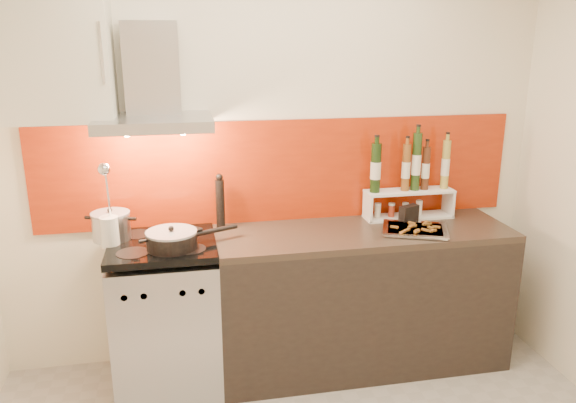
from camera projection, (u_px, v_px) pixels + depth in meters
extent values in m
cube|color=silver|center=(274.00, 158.00, 3.48)|extent=(3.40, 0.02, 2.60)
cube|color=#942108|center=(282.00, 171.00, 3.50)|extent=(3.00, 0.02, 0.64)
cube|color=#B7B7BA|center=(167.00, 319.00, 3.32)|extent=(0.60, 0.60, 0.84)
cube|color=black|center=(168.00, 359.00, 3.07)|extent=(0.50, 0.02, 0.40)
cube|color=#B7B7BA|center=(163.00, 294.00, 2.96)|extent=(0.56, 0.02, 0.12)
cube|color=#FF190C|center=(163.00, 294.00, 2.96)|extent=(0.10, 0.01, 0.04)
cube|color=black|center=(162.00, 245.00, 3.19)|extent=(0.60, 0.60, 0.04)
cube|color=black|center=(361.00, 300.00, 3.54)|extent=(1.80, 0.60, 0.86)
cube|color=#30261D|center=(364.00, 233.00, 3.41)|extent=(1.80, 0.60, 0.04)
cube|color=#B7B7BA|center=(154.00, 122.00, 3.04)|extent=(0.62, 0.50, 0.06)
cube|color=#B7B7BA|center=(152.00, 68.00, 3.10)|extent=(0.30, 0.18, 0.50)
sphere|color=#FFD18C|center=(126.00, 131.00, 3.02)|extent=(0.07, 0.07, 0.07)
sphere|color=#FFD18C|center=(183.00, 129.00, 3.08)|extent=(0.07, 0.07, 0.07)
cube|color=beige|center=(41.00, 52.00, 2.90)|extent=(0.70, 0.35, 0.72)
cylinder|color=#B7B7BA|center=(111.00, 227.00, 3.20)|extent=(0.21, 0.21, 0.15)
cylinder|color=#99999E|center=(110.00, 213.00, 3.17)|extent=(0.22, 0.22, 0.01)
sphere|color=black|center=(110.00, 210.00, 3.17)|extent=(0.03, 0.03, 0.03)
cylinder|color=black|center=(172.00, 241.00, 3.07)|extent=(0.28, 0.28, 0.09)
cylinder|color=#99999E|center=(171.00, 232.00, 3.06)|extent=(0.28, 0.28, 0.01)
sphere|color=black|center=(171.00, 228.00, 3.05)|extent=(0.03, 0.03, 0.03)
cylinder|color=black|center=(216.00, 230.00, 3.21)|extent=(0.26, 0.13, 0.03)
cylinder|color=silver|center=(110.00, 232.00, 3.11)|extent=(0.10, 0.10, 0.17)
cylinder|color=silver|center=(108.00, 193.00, 3.05)|extent=(0.01, 0.08, 0.32)
sphere|color=silver|center=(104.00, 169.00, 2.95)|extent=(0.07, 0.07, 0.07)
cylinder|color=black|center=(220.00, 204.00, 3.39)|extent=(0.05, 0.05, 0.30)
sphere|color=black|center=(219.00, 177.00, 3.34)|extent=(0.04, 0.04, 0.04)
cube|color=white|center=(408.00, 216.00, 3.63)|extent=(0.57, 0.16, 0.01)
cube|color=white|center=(368.00, 207.00, 3.56)|extent=(0.01, 0.16, 0.16)
cube|color=white|center=(448.00, 202.00, 3.66)|extent=(0.02, 0.16, 0.16)
cube|color=white|center=(409.00, 191.00, 3.58)|extent=(0.57, 0.16, 0.02)
cylinder|color=black|center=(376.00, 168.00, 3.49)|extent=(0.06, 0.06, 0.31)
cylinder|color=brown|center=(406.00, 168.00, 3.53)|extent=(0.05, 0.05, 0.30)
cylinder|color=#1E3513|center=(416.00, 162.00, 3.54)|extent=(0.06, 0.06, 0.37)
cylinder|color=#462112|center=(426.00, 168.00, 3.56)|extent=(0.05, 0.05, 0.28)
cylinder|color=#9F8E39|center=(445.00, 165.00, 3.58)|extent=(0.05, 0.05, 0.31)
cylinder|color=beige|center=(378.00, 211.00, 3.58)|extent=(0.04, 0.04, 0.08)
cylinder|color=#AD331C|center=(391.00, 211.00, 3.60)|extent=(0.04, 0.04, 0.08)
cylinder|color=#463C23|center=(405.00, 210.00, 3.62)|extent=(0.04, 0.04, 0.07)
cylinder|color=silver|center=(419.00, 209.00, 3.63)|extent=(0.04, 0.04, 0.08)
cube|color=black|center=(409.00, 214.00, 3.51)|extent=(0.14, 0.10, 0.11)
cube|color=silver|center=(415.00, 230.00, 3.37)|extent=(0.44, 0.39, 0.01)
cube|color=silver|center=(415.00, 229.00, 3.36)|extent=(0.46, 0.41, 0.01)
cube|color=red|center=(415.00, 229.00, 3.36)|extent=(0.38, 0.34, 0.01)
cube|color=brown|center=(425.00, 230.00, 3.31)|extent=(0.04, 0.05, 0.01)
cube|color=brown|center=(417.00, 231.00, 3.30)|extent=(0.05, 0.04, 0.01)
cube|color=brown|center=(394.00, 227.00, 3.36)|extent=(0.05, 0.04, 0.01)
cube|color=brown|center=(407.00, 230.00, 3.31)|extent=(0.05, 0.03, 0.01)
cube|color=brown|center=(403.00, 232.00, 3.27)|extent=(0.05, 0.04, 0.01)
cube|color=brown|center=(436.00, 227.00, 3.36)|extent=(0.05, 0.03, 0.01)
cube|color=brown|center=(428.00, 222.00, 3.45)|extent=(0.02, 0.05, 0.01)
cube|color=brown|center=(411.00, 227.00, 3.36)|extent=(0.05, 0.04, 0.01)
cube|color=brown|center=(412.00, 223.00, 3.43)|extent=(0.04, 0.05, 0.01)
cube|color=brown|center=(428.00, 224.00, 3.42)|extent=(0.05, 0.02, 0.01)
cube|color=brown|center=(427.00, 222.00, 3.44)|extent=(0.03, 0.05, 0.01)
cube|color=brown|center=(431.00, 228.00, 3.35)|extent=(0.02, 0.05, 0.01)
cube|color=brown|center=(417.00, 232.00, 3.28)|extent=(0.05, 0.04, 0.01)
cube|color=brown|center=(413.00, 226.00, 3.39)|extent=(0.05, 0.02, 0.01)
cube|color=brown|center=(433.00, 231.00, 3.30)|extent=(0.05, 0.03, 0.01)
cube|color=brown|center=(426.00, 224.00, 3.42)|extent=(0.05, 0.02, 0.01)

